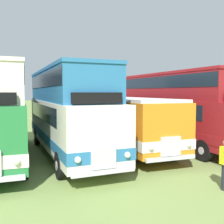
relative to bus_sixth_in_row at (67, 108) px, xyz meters
name	(u,v)px	position (x,y,z in m)	size (l,w,h in m)	color
bus_sixth_in_row	(67,108)	(0.00, 0.00, 0.00)	(2.82, 10.85, 4.49)	silver
bus_seventh_in_row	(124,119)	(3.40, 0.29, -0.72)	(2.73, 10.01, 2.99)	orange
bus_eighth_in_row	(175,106)	(6.79, 0.16, 0.00)	(3.06, 10.86, 4.49)	maroon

